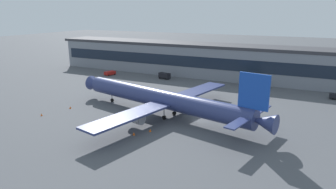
# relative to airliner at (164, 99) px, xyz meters

# --- Properties ---
(ground_plane) EXTENTS (600.00, 600.00, 0.00)m
(ground_plane) POSITION_rel_airliner_xyz_m (10.33, 0.80, -4.76)
(ground_plane) COLOR #4C4F54
(terminal_building) EXTENTS (185.58, 16.32, 14.26)m
(terminal_building) POSITION_rel_airliner_xyz_m (10.33, 56.17, 2.39)
(terminal_building) COLOR gray
(terminal_building) RESTS_ON ground_plane
(airliner) EXTENTS (61.98, 53.83, 15.18)m
(airliner) POSITION_rel_airliner_xyz_m (0.00, 0.00, 0.00)
(airliner) COLOR navy
(airliner) RESTS_ON ground_plane
(pushback_tractor) EXTENTS (3.78, 5.32, 1.75)m
(pushback_tractor) POSITION_rel_airliner_xyz_m (-46.96, 38.16, -3.71)
(pushback_tractor) COLOR red
(pushback_tractor) RESTS_ON ground_plane
(crew_van) EXTENTS (5.61, 3.56, 2.55)m
(crew_van) POSITION_rel_airliner_xyz_m (-21.50, 42.18, -3.30)
(crew_van) COLOR black
(crew_van) RESTS_ON ground_plane
(stair_truck) EXTENTS (6.46, 4.67, 3.55)m
(stair_truck) POSITION_rel_airliner_xyz_m (17.31, 41.71, -2.78)
(stair_truck) COLOR gray
(stair_truck) RESTS_ON ground_plane
(traffic_cone_0) EXTENTS (0.58, 0.58, 0.72)m
(traffic_cone_0) POSITION_rel_airliner_xyz_m (-28.09, -6.58, -4.39)
(traffic_cone_0) COLOR #F2590C
(traffic_cone_0) RESTS_ON ground_plane
(traffic_cone_1) EXTENTS (0.54, 0.54, 0.67)m
(traffic_cone_1) POSITION_rel_airliner_xyz_m (-30.62, -14.96, -4.42)
(traffic_cone_1) COLOR #F2590C
(traffic_cone_1) RESTS_ON ground_plane
(traffic_cone_2) EXTENTS (0.58, 0.58, 0.73)m
(traffic_cone_2) POSITION_rel_airliner_xyz_m (2.07, -11.53, -4.39)
(traffic_cone_2) COLOR #F2590C
(traffic_cone_2) RESTS_ON ground_plane
(traffic_cone_3) EXTENTS (0.59, 0.59, 0.73)m
(traffic_cone_3) POSITION_rel_airliner_xyz_m (-0.29, -15.10, -4.39)
(traffic_cone_3) COLOR #F2590C
(traffic_cone_3) RESTS_ON ground_plane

